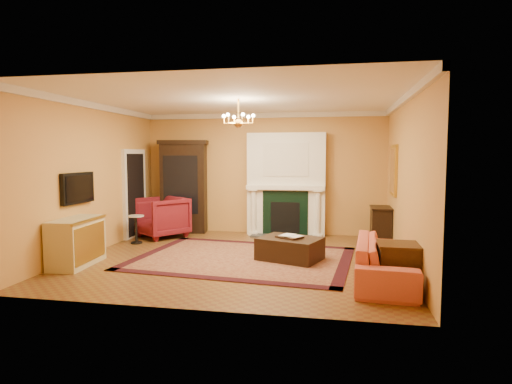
% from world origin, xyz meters
% --- Properties ---
extents(floor, '(6.00, 5.50, 0.02)m').
position_xyz_m(floor, '(0.00, 0.00, -0.01)').
color(floor, brown).
rests_on(floor, ground).
extents(ceiling, '(6.00, 5.50, 0.02)m').
position_xyz_m(ceiling, '(0.00, 0.00, 3.01)').
color(ceiling, white).
rests_on(ceiling, wall_back).
extents(wall_back, '(6.00, 0.02, 3.00)m').
position_xyz_m(wall_back, '(0.00, 2.76, 1.50)').
color(wall_back, '#C08C45').
rests_on(wall_back, floor).
extents(wall_front, '(6.00, 0.02, 3.00)m').
position_xyz_m(wall_front, '(0.00, -2.76, 1.50)').
color(wall_front, '#C08C45').
rests_on(wall_front, floor).
extents(wall_left, '(0.02, 5.50, 3.00)m').
position_xyz_m(wall_left, '(-3.01, 0.00, 1.50)').
color(wall_left, '#C08C45').
rests_on(wall_left, floor).
extents(wall_right, '(0.02, 5.50, 3.00)m').
position_xyz_m(wall_right, '(3.01, 0.00, 1.50)').
color(wall_right, '#C08C45').
rests_on(wall_right, floor).
extents(fireplace, '(1.90, 0.70, 2.50)m').
position_xyz_m(fireplace, '(0.60, 2.57, 1.19)').
color(fireplace, white).
rests_on(fireplace, wall_back).
extents(crown_molding, '(6.00, 5.50, 0.12)m').
position_xyz_m(crown_molding, '(0.00, 0.96, 2.94)').
color(crown_molding, silver).
rests_on(crown_molding, ceiling).
extents(doorway, '(0.08, 1.05, 2.10)m').
position_xyz_m(doorway, '(-2.95, 1.70, 1.05)').
color(doorway, silver).
rests_on(doorway, wall_left).
extents(tv_panel, '(0.09, 0.95, 0.58)m').
position_xyz_m(tv_panel, '(-2.95, -0.60, 1.35)').
color(tv_panel, black).
rests_on(tv_panel, wall_left).
extents(gilt_mirror, '(0.06, 0.76, 1.05)m').
position_xyz_m(gilt_mirror, '(2.97, 1.40, 1.65)').
color(gilt_mirror, gold).
rests_on(gilt_mirror, wall_right).
extents(chandelier, '(0.63, 0.55, 0.53)m').
position_xyz_m(chandelier, '(-0.00, 0.00, 2.61)').
color(chandelier, gold).
rests_on(chandelier, ceiling).
extents(oriental_rug, '(4.27, 3.37, 0.02)m').
position_xyz_m(oriental_rug, '(0.08, -0.00, 0.01)').
color(oriental_rug, '#4B1310').
rests_on(oriental_rug, floor).
extents(china_cabinet, '(1.17, 0.65, 2.23)m').
position_xyz_m(china_cabinet, '(-1.99, 2.49, 1.11)').
color(china_cabinet, black).
rests_on(china_cabinet, floor).
extents(wingback_armchair, '(1.40, 1.39, 1.06)m').
position_xyz_m(wingback_armchair, '(-2.30, 1.73, 0.53)').
color(wingback_armchair, maroon).
rests_on(wingback_armchair, floor).
extents(pedestal_table, '(0.35, 0.35, 0.63)m').
position_xyz_m(pedestal_table, '(-2.55, 0.91, 0.37)').
color(pedestal_table, black).
rests_on(pedestal_table, floor).
extents(commode, '(0.61, 1.17, 0.85)m').
position_xyz_m(commode, '(-2.73, -1.03, 0.42)').
color(commode, '#BEB28B').
rests_on(commode, floor).
extents(coral_sofa, '(0.83, 2.28, 0.87)m').
position_xyz_m(coral_sofa, '(2.58, -0.99, 0.44)').
color(coral_sofa, '#CA4940').
rests_on(coral_sofa, floor).
extents(end_table, '(0.56, 0.56, 0.65)m').
position_xyz_m(end_table, '(2.72, -1.38, 0.32)').
color(end_table, '#38230F').
rests_on(end_table, floor).
extents(console_table, '(0.42, 0.72, 0.80)m').
position_xyz_m(console_table, '(2.78, 1.83, 0.40)').
color(console_table, black).
rests_on(console_table, floor).
extents(leather_ottoman, '(1.30, 1.12, 0.41)m').
position_xyz_m(leather_ottoman, '(0.97, 0.04, 0.22)').
color(leather_ottoman, black).
rests_on(leather_ottoman, oriental_rug).
extents(ottoman_tray, '(0.55, 0.53, 0.03)m').
position_xyz_m(ottoman_tray, '(0.96, 0.05, 0.44)').
color(ottoman_tray, black).
rests_on(ottoman_tray, leather_ottoman).
extents(book_a, '(0.22, 0.12, 0.31)m').
position_xyz_m(book_a, '(0.82, 0.09, 0.61)').
color(book_a, gray).
rests_on(book_a, ottoman_tray).
extents(book_b, '(0.18, 0.12, 0.28)m').
position_xyz_m(book_b, '(0.99, 0.02, 0.59)').
color(book_b, gray).
rests_on(book_b, ottoman_tray).
extents(topiary_left, '(0.16, 0.16, 0.44)m').
position_xyz_m(topiary_left, '(-0.08, 2.53, 1.47)').
color(topiary_left, tan).
rests_on(topiary_left, fireplace).
extents(topiary_right, '(0.15, 0.15, 0.41)m').
position_xyz_m(topiary_right, '(1.29, 2.53, 1.46)').
color(topiary_right, tan).
rests_on(topiary_right, fireplace).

